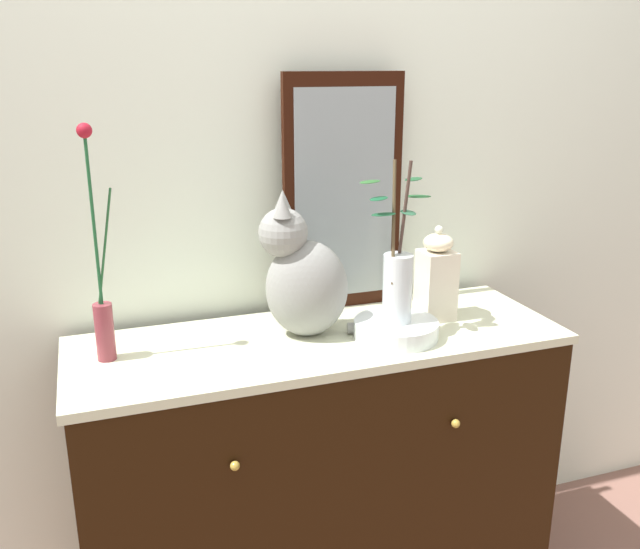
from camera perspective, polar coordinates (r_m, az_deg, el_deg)
The scene contains 8 objects.
wall_back at distance 2.07m, azimuth -2.87°, elevation 7.96°, with size 4.40×0.08×2.60m, color white.
sideboard at distance 2.11m, azimuth 0.00°, elevation -16.67°, with size 1.37×0.49×0.91m.
mirror_leaning at distance 2.04m, azimuth 1.96°, elevation 6.74°, with size 0.37×0.03×0.70m.
cat_sitting at distance 1.85m, azimuth -1.46°, elevation -0.23°, with size 0.38×0.23×0.40m.
vase_slim_green at distance 1.78m, azimuth -17.82°, elevation -2.31°, with size 0.07×0.05×0.60m.
bowl_porcelain at distance 1.89m, azimuth 6.39°, elevation -4.57°, with size 0.23×0.23×0.05m, color white.
vase_glass_clear at distance 1.84m, azimuth 6.51°, elevation -0.46°, with size 0.21×0.11×0.44m.
jar_lidded_porcelain at distance 2.02m, azimuth 9.74°, elevation -0.25°, with size 0.10×0.10×0.28m.
Camera 1 is at (-0.58, -1.65, 1.64)m, focal length 38.13 mm.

